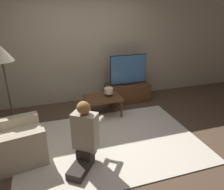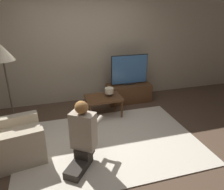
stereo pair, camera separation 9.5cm
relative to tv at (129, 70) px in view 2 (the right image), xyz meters
The scene contains 10 objects.
ground_plane 1.93m from the tv, 120.98° to the right, with size 10.00×10.00×0.00m, color brown.
wall_back 1.13m from the tv, 155.90° to the left, with size 10.00×0.06×2.60m.
rug 1.93m from the tv, 120.98° to the right, with size 2.96×2.05×0.02m.
tv_stand 0.56m from the tv, 90.00° to the right, with size 1.01×0.44×0.42m.
tv is the anchor object (origin of this frame).
coffee_table 1.01m from the tv, 144.35° to the right, with size 0.73×0.52×0.41m.
floor_lamp 2.59m from the tv, 166.13° to the right, with size 0.40×0.40×1.57m.
armchair 2.89m from the tv, 147.86° to the right, with size 0.95×0.83×0.91m.
person_kneeling 2.38m from the tv, 126.18° to the right, with size 0.69×0.82×0.98m.
table_lamp 0.84m from the tv, 140.94° to the right, with size 0.18×0.18×0.17m.
Camera 2 is at (-0.81, -2.96, 2.16)m, focal length 35.00 mm.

